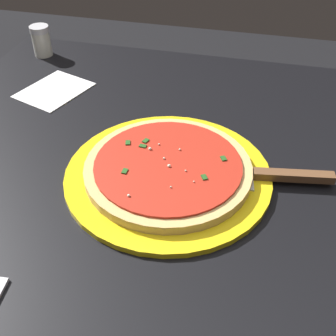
% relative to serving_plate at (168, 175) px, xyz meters
% --- Properties ---
extents(restaurant_table, '(1.04, 0.94, 0.73)m').
position_rel_serving_plate_xyz_m(restaurant_table, '(0.04, -0.04, -0.13)').
color(restaurant_table, black).
rests_on(restaurant_table, ground_plane).
extents(serving_plate, '(0.34, 0.34, 0.01)m').
position_rel_serving_plate_xyz_m(serving_plate, '(0.00, 0.00, 0.00)').
color(serving_plate, yellow).
rests_on(serving_plate, restaurant_table).
extents(pizza, '(0.28, 0.28, 0.02)m').
position_rel_serving_plate_xyz_m(pizza, '(-0.00, -0.00, 0.01)').
color(pizza, '#DBB26B').
rests_on(pizza, serving_plate).
extents(pizza_server, '(0.08, 0.22, 0.01)m').
position_rel_serving_plate_xyz_m(pizza_server, '(-0.03, 0.16, 0.01)').
color(pizza_server, silver).
rests_on(pizza_server, serving_plate).
extents(napkin_loose_left, '(0.18, 0.16, 0.00)m').
position_rel_serving_plate_xyz_m(napkin_loose_left, '(-0.22, -0.31, -0.00)').
color(napkin_loose_left, white).
rests_on(napkin_loose_left, restaurant_table).
extents(parmesan_shaker, '(0.05, 0.05, 0.07)m').
position_rel_serving_plate_xyz_m(parmesan_shaker, '(-0.38, -0.41, 0.03)').
color(parmesan_shaker, silver).
rests_on(parmesan_shaker, restaurant_table).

